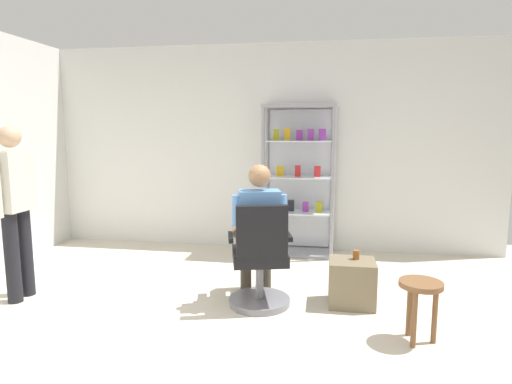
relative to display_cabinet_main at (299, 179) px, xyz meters
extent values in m
plane|color=beige|center=(-0.40, -2.76, -0.96)|extent=(7.20, 7.20, 0.00)
cube|color=silver|center=(-0.40, 0.24, 0.39)|extent=(6.00, 0.10, 2.70)
cylinder|color=gray|center=(-0.43, -0.26, -0.01)|extent=(0.05, 0.05, 1.90)
cylinder|color=gray|center=(0.42, -0.26, -0.01)|extent=(0.05, 0.05, 1.90)
cylinder|color=gray|center=(-0.43, 0.14, -0.01)|extent=(0.05, 0.05, 1.90)
cylinder|color=gray|center=(0.42, 0.14, -0.01)|extent=(0.05, 0.05, 1.90)
cube|color=gray|center=(0.00, -0.06, 0.92)|extent=(0.90, 0.45, 0.04)
cube|color=gray|center=(0.00, -0.06, -0.94)|extent=(0.90, 0.45, 0.04)
cube|color=silver|center=(0.00, 0.15, -0.01)|extent=(0.84, 0.02, 1.80)
cube|color=silver|center=(0.00, -0.06, -0.41)|extent=(0.82, 0.39, 0.02)
cube|color=silver|center=(-0.26, -0.10, -0.34)|extent=(0.09, 0.06, 0.14)
cube|color=black|center=(-0.09, -0.04, -0.34)|extent=(0.08, 0.05, 0.14)
cube|color=purple|center=(0.09, -0.07, -0.34)|extent=(0.08, 0.04, 0.13)
cube|color=#999919|center=(0.26, -0.08, -0.34)|extent=(0.08, 0.05, 0.14)
cube|color=silver|center=(0.00, -0.06, 0.04)|extent=(0.82, 0.39, 0.02)
cube|color=gold|center=(-0.24, -0.02, 0.11)|extent=(0.09, 0.04, 0.12)
cube|color=red|center=(-0.01, -0.07, 0.12)|extent=(0.07, 0.04, 0.14)
cube|color=red|center=(0.23, -0.06, 0.11)|extent=(0.08, 0.04, 0.14)
cube|color=silver|center=(0.00, -0.06, 0.49)|extent=(0.82, 0.39, 0.02)
cube|color=#999919|center=(-0.28, -0.10, 0.56)|extent=(0.07, 0.04, 0.14)
cube|color=gold|center=(-0.15, -0.06, 0.57)|extent=(0.07, 0.04, 0.16)
cube|color=purple|center=(0.00, -0.03, 0.56)|extent=(0.08, 0.04, 0.13)
cube|color=purple|center=(0.14, -0.09, 0.57)|extent=(0.08, 0.04, 0.14)
cube|color=purple|center=(0.29, -0.03, 0.57)|extent=(0.09, 0.05, 0.15)
cylinder|color=slate|center=(-0.24, -1.75, -0.93)|extent=(0.56, 0.56, 0.06)
cylinder|color=slate|center=(-0.24, -1.75, -0.73)|extent=(0.07, 0.07, 0.41)
cube|color=black|center=(-0.24, -1.75, -0.50)|extent=(0.58, 0.58, 0.10)
cube|color=black|center=(-0.19, -1.95, -0.23)|extent=(0.45, 0.18, 0.45)
cube|color=black|center=(0.01, -1.69, -0.32)|extent=(0.11, 0.30, 0.04)
cube|color=black|center=(-0.49, -1.81, -0.32)|extent=(0.11, 0.30, 0.04)
cylinder|color=#3F382D|center=(-0.19, -1.53, -0.40)|extent=(0.23, 0.42, 0.14)
cylinder|color=#3F382D|center=(-0.24, -1.34, -0.68)|extent=(0.11, 0.11, 0.56)
cylinder|color=#3F382D|center=(-0.38, -1.58, -0.40)|extent=(0.23, 0.42, 0.14)
cylinder|color=#3F382D|center=(-0.43, -1.39, -0.68)|extent=(0.11, 0.11, 0.56)
cube|color=#598CCC|center=(-0.24, -1.75, -0.15)|extent=(0.40, 0.30, 0.50)
sphere|color=#99704C|center=(-0.24, -1.75, 0.23)|extent=(0.20, 0.20, 0.20)
cylinder|color=#598CCC|center=(-0.04, -1.70, -0.08)|extent=(0.09, 0.09, 0.28)
cylinder|color=#99704C|center=(-0.09, -1.53, -0.30)|extent=(0.15, 0.31, 0.08)
cylinder|color=#598CCC|center=(-0.43, -1.80, -0.08)|extent=(0.09, 0.09, 0.28)
cylinder|color=#99704C|center=(-0.48, -1.62, -0.30)|extent=(0.15, 0.31, 0.08)
cube|color=#72664C|center=(0.59, -1.62, -0.76)|extent=(0.41, 0.37, 0.42)
cylinder|color=brown|center=(0.63, -1.57, -0.50)|extent=(0.06, 0.06, 0.08)
cylinder|color=black|center=(-2.50, -1.88, -0.54)|extent=(0.13, 0.13, 0.85)
cylinder|color=beige|center=(-2.50, -1.75, 0.14)|extent=(0.09, 0.09, 0.55)
cylinder|color=black|center=(-2.49, -2.06, -0.54)|extent=(0.13, 0.13, 0.85)
cube|color=beige|center=(-2.50, -1.97, 0.16)|extent=(0.23, 0.36, 0.55)
sphere|color=tan|center=(-2.50, -1.97, 0.57)|extent=(0.20, 0.20, 0.20)
cylinder|color=brown|center=(1.05, -2.25, -0.51)|extent=(0.32, 0.32, 0.04)
cylinder|color=brown|center=(1.16, -2.25, -0.75)|extent=(0.04, 0.04, 0.43)
cylinder|color=brown|center=(1.00, -2.16, -0.75)|extent=(0.04, 0.04, 0.43)
cylinder|color=brown|center=(1.00, -2.35, -0.75)|extent=(0.04, 0.04, 0.43)
camera|label=1|loc=(0.33, -5.46, 0.63)|focal=30.10mm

